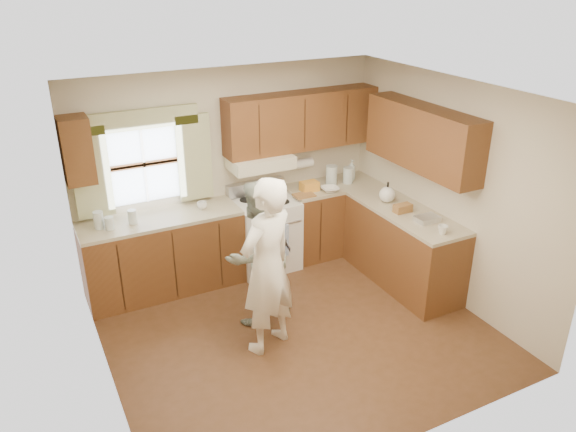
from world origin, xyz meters
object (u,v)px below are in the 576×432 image
child (273,256)px  woman_left (267,267)px  woman_right (257,253)px  stove (265,233)px

child → woman_left: bearing=46.4°
woman_left → woman_right: (0.11, 0.48, -0.11)m
woman_right → child: size_ratio=1.74×
child → stove: bearing=-121.8°
woman_right → child: 0.67m
woman_left → child: (0.49, 0.92, -0.45)m
stove → woman_right: bearing=-118.5°
woman_right → woman_left: bearing=58.8°
stove → woman_left: woman_left is taller
stove → woman_right: (-0.57, -1.04, 0.33)m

